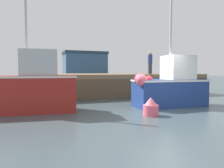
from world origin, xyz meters
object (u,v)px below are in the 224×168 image
fishing_boat_near_right (170,86)px  mooring_buoy_foreground (151,107)px  dockworker (150,63)px  rowboat (171,96)px  fishing_boat_near_left (29,88)px

fishing_boat_near_right → mooring_buoy_foreground: (-1.95, -1.52, -0.64)m
mooring_buoy_foreground → fishing_boat_near_right: bearing=38.0°
dockworker → mooring_buoy_foreground: bearing=-120.2°
fishing_boat_near_right → dockworker: size_ratio=3.37×
dockworker → fishing_boat_near_right: bearing=-110.9°
rowboat → dockworker: dockworker is taller
fishing_boat_near_right → mooring_buoy_foreground: fishing_boat_near_right is taller
fishing_boat_near_right → mooring_buoy_foreground: 2.56m
rowboat → mooring_buoy_foreground: bearing=-134.1°
fishing_boat_near_right → mooring_buoy_foreground: size_ratio=8.02×
rowboat → mooring_buoy_foreground: 5.06m
rowboat → dockworker: size_ratio=1.05×
fishing_boat_near_left → rowboat: size_ratio=2.59×
fishing_boat_near_right → dockworker: 5.87m
dockworker → mooring_buoy_foreground: size_ratio=2.38×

